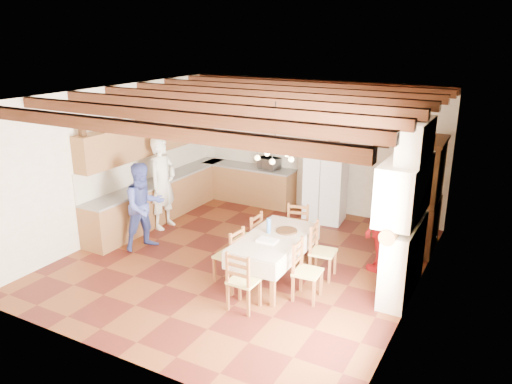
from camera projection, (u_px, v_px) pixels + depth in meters
floor at (243, 261)px, 9.16m from camera, size 6.00×6.50×0.02m
ceiling at (242, 95)px, 8.23m from camera, size 6.00×6.50×0.02m
wall_back at (314, 146)px, 11.42m from camera, size 6.00×0.02×3.00m
wall_front at (107, 252)px, 5.98m from camera, size 6.00×0.02×3.00m
wall_left at (114, 161)px, 10.07m from camera, size 0.02×6.50×3.00m
wall_right at (420, 211)px, 7.32m from camera, size 0.02×6.50×3.00m
ceiling_beams at (242, 101)px, 8.26m from camera, size 6.00×6.30×0.16m
lower_cabinets_left at (162, 199)px, 11.13m from camera, size 0.60×4.30×0.86m
lower_cabinets_back at (249, 184)px, 12.20m from camera, size 2.30×0.60×0.86m
countertop_left at (161, 180)px, 11.00m from camera, size 0.62×4.30×0.04m
countertop_back at (249, 167)px, 12.06m from camera, size 2.34×0.62×0.04m
backsplash_left at (150, 164)px, 11.03m from camera, size 0.03×4.30×0.60m
backsplash_back at (254, 151)px, 12.20m from camera, size 2.30×0.03×0.60m
upper_cabinets at (154, 136)px, 10.75m from camera, size 0.35×4.20×0.70m
fireplace at (402, 210)px, 7.65m from camera, size 0.56×1.60×2.80m
wall_picture at (382, 138)px, 10.58m from camera, size 0.34×0.03×0.42m
refrigerator at (325, 184)px, 10.85m from camera, size 0.89×0.76×1.66m
hutch at (426, 196)px, 9.33m from camera, size 0.54×1.20×2.15m
dining_table at (274, 241)px, 8.25m from camera, size 0.95×1.81×0.78m
chandelier at (275, 150)px, 7.78m from camera, size 0.47×0.47×0.03m
chair_left_near at (229, 254)px, 8.28m from camera, size 0.43×0.45×0.96m
chair_left_far at (248, 238)px, 8.95m from camera, size 0.40×0.42×0.96m
chair_right_near at (308, 271)px, 7.71m from camera, size 0.43×0.44×0.96m
chair_right_far at (323, 251)px, 8.41m from camera, size 0.44×0.45×0.96m
chair_end_near at (244, 280)px, 7.44m from camera, size 0.43×0.41×0.96m
chair_end_far at (296, 231)px, 9.24m from camera, size 0.50×0.48×0.96m
person_man at (163, 183)px, 10.43m from camera, size 0.47×0.71×1.95m
person_woman_blue at (144, 206)px, 9.44m from camera, size 0.92×1.01×1.69m
person_woman_red at (383, 228)px, 8.55m from camera, size 0.69×1.01×1.60m
microwave at (269, 163)px, 11.75m from camera, size 0.53×0.40×0.27m
fridge_vase at (334, 141)px, 10.48m from camera, size 0.28×0.28×0.28m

